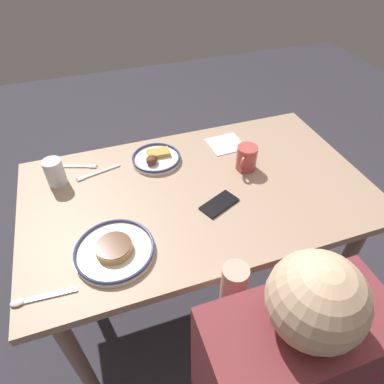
{
  "coord_description": "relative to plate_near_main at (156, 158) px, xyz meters",
  "views": [
    {
      "loc": [
        0.34,
        0.91,
        1.61
      ],
      "look_at": [
        0.04,
        0.04,
        0.76
      ],
      "focal_mm": 31.45,
      "sensor_mm": 36.0,
      "label": 1
    }
  ],
  "objects": [
    {
      "name": "fork_far",
      "position": [
        0.24,
        0.0,
        -0.01
      ],
      "size": [
        0.18,
        0.06,
        0.01
      ],
      "color": "silver",
      "rests_on": "dining_table"
    },
    {
      "name": "coffee_mug",
      "position": [
        -0.34,
        0.17,
        0.04
      ],
      "size": [
        0.1,
        0.1,
        0.1
      ],
      "color": "#BF4C47",
      "rests_on": "dining_table"
    },
    {
      "name": "plate_near_main",
      "position": [
        0.0,
        0.0,
        0.0
      ],
      "size": [
        0.21,
        0.21,
        0.05
      ],
      "color": "silver",
      "rests_on": "dining_table"
    },
    {
      "name": "drinking_glass",
      "position": [
        0.4,
        0.01,
        0.03
      ],
      "size": [
        0.07,
        0.07,
        0.11
      ],
      "color": "silver",
      "rests_on": "dining_table"
    },
    {
      "name": "paper_napkin",
      "position": [
        -0.33,
        -0.02,
        -0.01
      ],
      "size": [
        0.16,
        0.15,
        0.0
      ],
      "primitive_type": "cube",
      "rotation": [
        0.0,
        0.0,
        0.06
      ],
      "color": "white",
      "rests_on": "dining_table"
    },
    {
      "name": "ground_plane",
      "position": [
        -0.11,
        0.23,
        -0.74
      ],
      "size": [
        6.0,
        6.0,
        0.0
      ],
      "primitive_type": "plane",
      "color": "#333139"
    },
    {
      "name": "plate_center_pancakes",
      "position": [
        0.25,
        0.43,
        -0.0
      ],
      "size": [
        0.26,
        0.26,
        0.04
      ],
      "color": "silver",
      "rests_on": "dining_table"
    },
    {
      "name": "dining_table",
      "position": [
        -0.11,
        0.23,
        -0.11
      ],
      "size": [
        1.33,
        0.79,
        0.73
      ],
      "color": "tan",
      "rests_on": "ground_plane"
    },
    {
      "name": "tea_spoon",
      "position": [
        0.49,
        0.52,
        -0.01
      ],
      "size": [
        0.18,
        0.03,
        0.01
      ],
      "color": "silver",
      "rests_on": "dining_table"
    },
    {
      "name": "fork_near",
      "position": [
        0.34,
        -0.07,
        -0.01
      ],
      "size": [
        0.2,
        0.08,
        0.01
      ],
      "color": "silver",
      "rests_on": "dining_table"
    },
    {
      "name": "cell_phone",
      "position": [
        -0.15,
        0.33,
        -0.01
      ],
      "size": [
        0.16,
        0.12,
        0.01
      ],
      "primitive_type": "cube",
      "rotation": [
        0.0,
        0.0,
        0.42
      ],
      "color": "black",
      "rests_on": "dining_table"
    }
  ]
}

